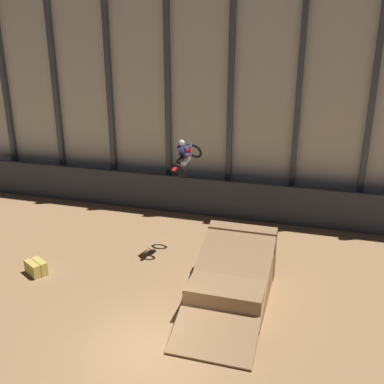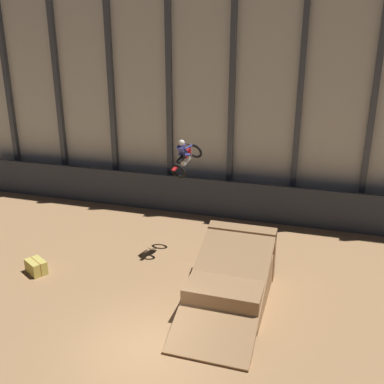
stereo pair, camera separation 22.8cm
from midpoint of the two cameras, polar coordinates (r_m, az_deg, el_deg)
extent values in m
plane|color=#9E754C|center=(15.01, -5.69, -19.19)|extent=(60.00, 60.00, 0.00)
cube|color=beige|center=(23.58, 5.45, 11.84)|extent=(32.00, 0.12, 12.43)
cube|color=#3D424C|center=(29.30, -22.09, 12.05)|extent=(0.28, 0.28, 12.43)
cube|color=#3D424C|center=(27.32, -16.42, 12.22)|extent=(0.28, 0.28, 12.43)
cube|color=#3D424C|center=(25.63, -9.94, 12.27)|extent=(0.28, 0.28, 12.43)
cube|color=#3D424C|center=(24.30, -2.64, 12.14)|extent=(0.28, 0.28, 12.43)
cube|color=#3D424C|center=(23.38, 5.35, 11.78)|extent=(0.28, 0.28, 12.43)
cube|color=#3D424C|center=(22.93, 13.78, 11.16)|extent=(0.28, 0.28, 12.43)
cube|color=#3D424C|center=(22.98, 22.32, 10.29)|extent=(0.28, 0.28, 12.43)
cube|color=#2D333D|center=(23.86, 4.53, -0.92)|extent=(31.36, 0.20, 2.05)
cube|color=#966F48|center=(17.08, 5.43, -11.35)|extent=(2.65, 4.03, 1.23)
cube|color=olive|center=(18.40, 6.63, -7.52)|extent=(2.71, 0.50, 2.06)
cube|color=#9E754C|center=(16.14, 4.83, -11.63)|extent=(2.71, 5.83, 2.24)
torus|color=black|center=(19.60, 0.69, 5.22)|extent=(0.81, 0.59, 0.71)
torus|color=black|center=(18.74, -1.40, 2.67)|extent=(0.81, 0.59, 0.71)
cube|color=#B7B7BC|center=(19.06, -0.49, 4.16)|extent=(0.33, 0.62, 0.47)
cube|color=red|center=(19.05, -0.38, 4.94)|extent=(0.33, 0.54, 0.40)
cube|color=black|center=(18.79, -1.00, 4.26)|extent=(0.31, 0.58, 0.34)
cube|color=red|center=(18.52, -1.75, 3.10)|extent=(0.23, 0.38, 0.20)
cylinder|color=#B7B7BC|center=(19.35, 0.27, 5.46)|extent=(0.08, 0.09, 0.55)
cylinder|color=black|center=(19.19, 0.05, 5.96)|extent=(0.53, 0.45, 0.04)
cube|color=navy|center=(18.76, -0.90, 5.30)|extent=(0.40, 0.53, 0.49)
sphere|color=silver|center=(18.64, -0.97, 6.27)|extent=(0.34, 0.40, 0.34)
cylinder|color=navy|center=(19.01, -0.92, 4.84)|extent=(0.22, 0.45, 0.18)
cylinder|color=navy|center=(18.88, -0.31, 4.74)|extent=(0.22, 0.45, 0.18)
cylinder|color=navy|center=(18.98, -0.95, 5.84)|extent=(0.22, 0.53, 0.12)
cylinder|color=navy|center=(18.81, -0.13, 5.72)|extent=(0.22, 0.53, 0.12)
cube|color=#CCB751|center=(19.75, -18.86, -8.96)|extent=(1.08, 0.97, 0.56)
cube|color=#996623|center=(19.75, -18.86, -8.96)|extent=(0.81, 0.49, 0.57)
camera|label=1|loc=(0.11, -89.66, 0.12)|focal=42.00mm
camera|label=2|loc=(0.11, 90.34, -0.12)|focal=42.00mm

